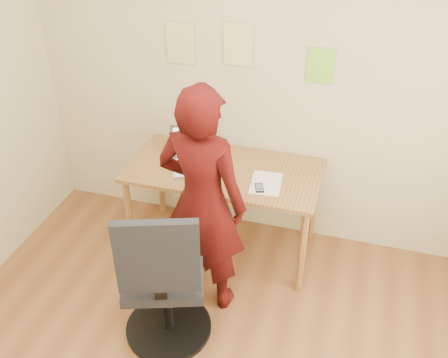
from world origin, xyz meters
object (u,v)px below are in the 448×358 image
(laptop, at_px, (197,158))
(phone, at_px, (259,188))
(office_chair, at_px, (164,287))
(person, at_px, (202,203))
(desk, at_px, (224,179))

(laptop, xyz_separation_m, phone, (0.51, -0.18, -0.05))
(office_chair, relative_size, person, 0.67)
(desk, relative_size, laptop, 3.00)
(desk, xyz_separation_m, laptop, (-0.21, 0.01, 0.14))
(laptop, relative_size, phone, 3.79)
(office_chair, bearing_deg, desk, 65.10)
(desk, height_order, phone, phone)
(phone, distance_m, office_chair, 0.93)
(desk, relative_size, office_chair, 1.28)
(laptop, bearing_deg, person, -91.94)
(laptop, bearing_deg, office_chair, -107.69)
(office_chair, bearing_deg, phone, 44.31)
(phone, bearing_deg, desk, 132.17)
(person, bearing_deg, desk, -81.13)
(desk, bearing_deg, phone, -29.30)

